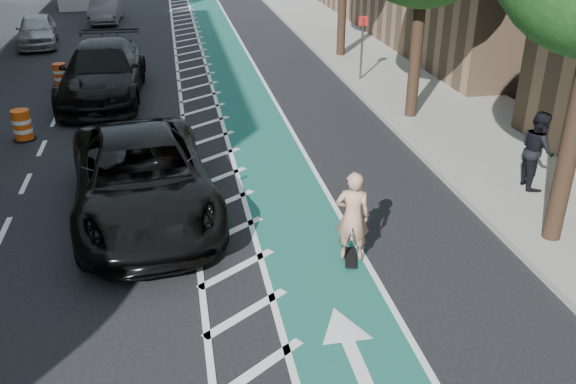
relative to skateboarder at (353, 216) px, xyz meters
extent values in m
plane|color=black|center=(-3.70, 0.15, -1.00)|extent=(120.00, 120.00, 0.00)
cube|color=#17534C|center=(-0.70, 10.15, -0.99)|extent=(2.00, 90.00, 0.01)
cube|color=silver|center=(-2.20, 10.15, -0.99)|extent=(1.40, 90.00, 0.01)
cube|color=gray|center=(5.80, 10.15, -0.92)|extent=(5.00, 90.00, 0.15)
cube|color=gray|center=(3.35, 10.15, -0.92)|extent=(0.12, 90.00, 0.16)
cylinder|color=#382619|center=(4.20, 0.15, 1.20)|extent=(0.36, 0.36, 4.40)
cylinder|color=#382619|center=(4.20, 8.15, 1.20)|extent=(0.36, 0.36, 4.40)
cylinder|color=#382619|center=(4.20, 16.15, 1.20)|extent=(0.36, 0.36, 4.40)
cylinder|color=#4C4C4C|center=(3.90, 12.15, 0.20)|extent=(0.08, 0.08, 2.40)
cube|color=red|center=(3.90, 12.15, 1.30)|extent=(0.35, 0.02, 0.35)
cube|color=black|center=(0.00, 0.00, -0.91)|extent=(0.40, 0.77, 0.03)
cylinder|color=black|center=(-0.01, 0.26, -0.97)|extent=(0.04, 0.06, 0.06)
cylinder|color=black|center=(0.14, 0.22, -0.97)|extent=(0.04, 0.06, 0.06)
cylinder|color=black|center=(-0.14, -0.22, -0.97)|extent=(0.04, 0.06, 0.06)
cylinder|color=black|center=(0.01, -0.26, -0.97)|extent=(0.04, 0.06, 0.06)
imported|color=tan|center=(0.00, 0.00, 0.00)|extent=(0.75, 0.59, 1.80)
imported|color=black|center=(-3.94, 2.79, -0.12)|extent=(3.55, 6.58, 1.75)
imported|color=black|center=(-5.47, 11.92, -0.07)|extent=(2.86, 6.52, 1.87)
imported|color=#A3A4A9|center=(-9.23, 21.17, -0.27)|extent=(2.19, 4.42, 1.45)
imported|color=#5B5B60|center=(-6.50, 26.83, -0.29)|extent=(1.67, 4.38, 1.43)
imported|color=black|center=(5.11, 2.20, 0.08)|extent=(0.84, 1.00, 1.85)
cylinder|color=black|center=(-9.56, 31.12, -0.61)|extent=(0.32, 0.79, 0.77)
cylinder|color=black|center=(-7.58, 31.24, -0.61)|extent=(0.32, 0.79, 0.77)
cylinder|color=#E34C0B|center=(-7.50, 8.16, -0.55)|extent=(0.52, 0.52, 0.89)
cylinder|color=silver|center=(-7.50, 8.16, -0.70)|extent=(0.53, 0.53, 0.12)
cylinder|color=silver|center=(-7.50, 8.16, -0.42)|extent=(0.53, 0.53, 0.12)
cylinder|color=black|center=(-7.50, 8.16, -0.98)|extent=(0.66, 0.66, 0.04)
cylinder|color=#E1400B|center=(-7.23, 13.90, -0.59)|extent=(0.47, 0.47, 0.82)
cylinder|color=silver|center=(-7.23, 13.90, -0.72)|extent=(0.48, 0.48, 0.11)
cylinder|color=silver|center=(-7.23, 13.90, -0.47)|extent=(0.48, 0.48, 0.11)
cylinder|color=black|center=(-7.23, 13.90, -0.98)|extent=(0.60, 0.60, 0.04)
cylinder|color=#D7440B|center=(-6.10, 14.65, -0.57)|extent=(0.49, 0.49, 0.85)
cylinder|color=silver|center=(-6.10, 14.65, -0.71)|extent=(0.50, 0.50, 0.11)
cylinder|color=silver|center=(-6.10, 14.65, -0.45)|extent=(0.50, 0.50, 0.11)
cylinder|color=black|center=(-6.10, 14.65, -0.98)|extent=(0.62, 0.62, 0.04)
camera|label=1|loc=(-3.09, -9.66, 5.40)|focal=38.00mm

